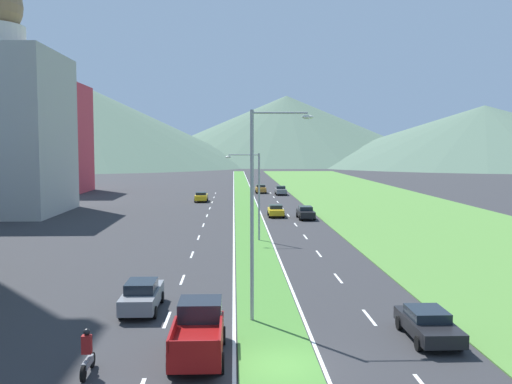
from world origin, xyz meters
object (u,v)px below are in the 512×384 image
(street_lamp_near, at_px, (258,202))
(motorcycle_rider, at_px, (87,356))
(car_0, at_px, (261,189))
(car_1, at_px, (142,295))
(car_6, at_px, (428,324))
(pickup_truck_0, at_px, (199,332))
(car_3, at_px, (306,212))
(car_2, at_px, (281,190))
(car_5, at_px, (201,197))
(car_4, at_px, (276,211))
(street_lamp_mid, at_px, (255,190))

(street_lamp_near, distance_m, motorcycle_rider, 10.77)
(car_0, xyz_separation_m, car_1, (-9.88, -77.42, 0.03))
(car_6, height_order, pickup_truck_0, pickup_truck_0)
(street_lamp_near, distance_m, car_3, 41.61)
(car_2, relative_size, motorcycle_rider, 2.20)
(car_5, bearing_deg, street_lamp_near, -174.30)
(car_5, bearing_deg, car_2, -47.71)
(pickup_truck_0, bearing_deg, car_2, -7.05)
(car_3, xyz_separation_m, car_5, (-13.67, 22.38, 0.01))
(street_lamp_near, bearing_deg, car_2, 84.52)
(car_2, height_order, motorcycle_rider, motorcycle_rider)
(car_6, bearing_deg, car_5, -168.21)
(car_1, relative_size, motorcycle_rider, 2.38)
(car_2, xyz_separation_m, car_5, (-13.51, -12.28, -0.02))
(car_0, bearing_deg, car_4, 0.24)
(car_0, xyz_separation_m, pickup_truck_0, (-6.50, -84.14, 0.19))
(street_lamp_near, xyz_separation_m, car_6, (7.50, -3.04, -5.23))
(car_0, distance_m, car_3, 38.99)
(car_1, height_order, car_6, car_1)
(pickup_truck_0, distance_m, motorcycle_rider, 4.52)
(car_6, relative_size, motorcycle_rider, 2.32)
(street_lamp_near, xyz_separation_m, car_0, (3.83, 79.45, -5.15))
(car_4, distance_m, car_6, 46.11)
(car_2, height_order, car_6, car_2)
(street_lamp_mid, relative_size, car_0, 1.98)
(car_2, bearing_deg, car_3, 0.27)
(car_2, distance_m, car_5, 18.26)
(street_lamp_near, bearing_deg, car_0, 87.24)
(street_lamp_near, bearing_deg, pickup_truck_0, -119.62)
(car_2, height_order, car_3, car_2)
(car_3, xyz_separation_m, car_4, (-3.40, 2.31, -0.03))
(car_2, relative_size, car_5, 0.94)
(car_3, height_order, motorcycle_rider, motorcycle_rider)
(car_2, xyz_separation_m, motorcycle_rider, (-13.97, -81.89, -0.06))
(car_3, bearing_deg, car_0, -174.77)
(car_5, xyz_separation_m, car_6, (13.79, -66.05, -0.07))
(car_4, relative_size, car_5, 0.86)
(car_5, bearing_deg, car_1, -179.77)
(car_4, height_order, car_5, car_5)
(car_1, relative_size, car_2, 1.08)
(pickup_truck_0, bearing_deg, car_3, -12.51)
(car_4, bearing_deg, street_lamp_mid, -10.13)
(car_6, bearing_deg, street_lamp_mid, -166.26)
(street_lamp_mid, bearing_deg, motorcycle_rider, -103.44)
(motorcycle_rider, bearing_deg, street_lamp_near, -45.67)
(car_3, height_order, car_6, car_3)
(street_lamp_mid, height_order, car_5, street_lamp_mid)
(car_0, bearing_deg, pickup_truck_0, -4.42)
(street_lamp_mid, xyz_separation_m, car_5, (-7.01, 38.33, -3.94))
(car_1, distance_m, motorcycle_rider, 8.65)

